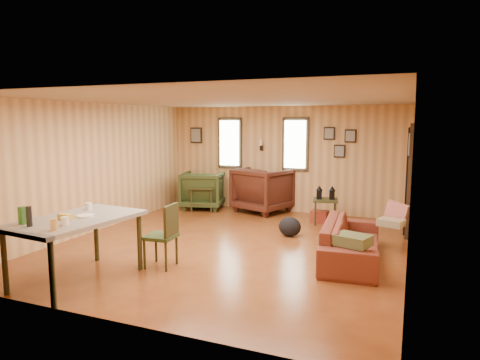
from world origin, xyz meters
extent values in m
cube|color=brown|center=(0.00, 0.00, -0.01)|extent=(5.50, 6.00, 0.02)
cube|color=#997C5B|center=(0.00, 0.00, 2.41)|extent=(5.50, 6.00, 0.02)
cube|color=tan|center=(0.00, 3.01, 1.20)|extent=(5.50, 0.02, 2.40)
cube|color=tan|center=(0.00, -3.01, 1.20)|extent=(5.50, 0.02, 2.40)
cube|color=tan|center=(-2.76, 0.00, 1.20)|extent=(0.02, 6.00, 2.40)
cube|color=tan|center=(2.76, 0.00, 1.20)|extent=(0.02, 6.00, 2.40)
cube|color=black|center=(-1.30, 2.97, 1.55)|extent=(0.60, 0.05, 1.20)
cube|color=#E0F2D1|center=(-1.30, 2.93, 1.55)|extent=(0.48, 0.04, 1.06)
cube|color=black|center=(0.30, 2.97, 1.55)|extent=(0.60, 0.05, 1.20)
cube|color=#E0F2D1|center=(0.30, 2.93, 1.55)|extent=(0.48, 0.04, 1.06)
cube|color=black|center=(-0.50, 2.95, 1.45)|extent=(0.07, 0.05, 0.12)
cylinder|color=silver|center=(-0.50, 2.89, 1.58)|extent=(0.07, 0.07, 0.14)
cube|color=black|center=(2.72, 1.95, 1.00)|extent=(0.06, 1.00, 2.05)
cube|color=black|center=(2.68, 1.95, 1.00)|extent=(0.04, 0.82, 1.90)
cube|color=black|center=(1.05, 2.97, 1.80)|extent=(0.24, 0.04, 0.28)
cube|color=#9E998C|center=(1.05, 2.94, 1.80)|extent=(0.19, 0.02, 0.22)
cube|color=black|center=(1.50, 2.97, 1.75)|extent=(0.24, 0.04, 0.28)
cube|color=#9E998C|center=(1.50, 2.94, 1.75)|extent=(0.19, 0.02, 0.22)
cube|color=black|center=(1.28, 2.97, 1.42)|extent=(0.24, 0.04, 0.28)
cube|color=#9E998C|center=(1.28, 2.94, 1.42)|extent=(0.19, 0.02, 0.22)
cube|color=black|center=(-2.20, 2.97, 1.72)|extent=(0.30, 0.04, 0.38)
cube|color=#9E998C|center=(-2.20, 2.94, 1.72)|extent=(0.24, 0.02, 0.31)
cube|color=black|center=(2.72, 0.85, 1.70)|extent=(0.04, 0.34, 0.42)
cube|color=#9E998C|center=(2.69, 0.85, 1.70)|extent=(0.02, 0.27, 0.34)
imported|color=maroon|center=(1.97, -0.05, 0.39)|extent=(0.75, 2.05, 0.79)
imported|color=#441F14|center=(-0.37, 2.74, 0.56)|extent=(1.38, 1.34, 1.12)
imported|color=#303D1B|center=(-1.83, 2.56, 0.48)|extent=(1.13, 1.09, 0.97)
cube|color=#333316|center=(-1.71, 2.32, 0.55)|extent=(0.66, 0.63, 0.04)
cube|color=#333316|center=(-1.71, 2.32, 0.18)|extent=(0.60, 0.57, 0.03)
cylinder|color=#333316|center=(-1.87, 2.07, 0.27)|extent=(0.05, 0.05, 0.54)
cylinder|color=#333316|center=(-1.43, 2.19, 0.27)|extent=(0.05, 0.05, 0.54)
cylinder|color=#333316|center=(-1.98, 2.45, 0.27)|extent=(0.05, 0.05, 0.54)
cylinder|color=#333316|center=(-1.54, 2.57, 0.27)|extent=(0.05, 0.05, 0.54)
cube|color=brown|center=(-1.82, 2.29, 0.63)|extent=(0.10, 0.05, 0.13)
cube|color=brown|center=(-1.61, 2.35, 0.63)|extent=(0.09, 0.04, 0.12)
cube|color=#333316|center=(1.17, 2.11, 0.49)|extent=(0.57, 0.57, 0.04)
cylinder|color=#333316|center=(1.01, 1.88, 0.24)|extent=(0.04, 0.04, 0.49)
cylinder|color=#333316|center=(1.39, 1.95, 0.24)|extent=(0.04, 0.04, 0.49)
cylinder|color=#333316|center=(0.94, 2.26, 0.24)|extent=(0.04, 0.04, 0.49)
cylinder|color=#333316|center=(1.32, 2.34, 0.24)|extent=(0.04, 0.04, 0.49)
cube|color=black|center=(1.04, 2.08, 0.59)|extent=(0.13, 0.13, 0.17)
cone|color=black|center=(1.04, 2.08, 0.73)|extent=(0.17, 0.17, 0.10)
cube|color=black|center=(1.29, 2.13, 0.59)|extent=(0.13, 0.13, 0.17)
cone|color=black|center=(1.29, 2.13, 0.73)|extent=(0.17, 0.17, 0.10)
cube|color=maroon|center=(1.04, 2.19, 0.12)|extent=(0.36, 0.27, 0.25)
ellipsoid|color=black|center=(0.77, 0.90, 0.18)|extent=(0.48, 0.41, 0.35)
cube|color=#494E2B|center=(2.07, -0.72, 0.49)|extent=(0.53, 0.47, 0.14)
cube|color=red|center=(2.55, 0.87, 0.59)|extent=(0.40, 0.21, 0.39)
cube|color=gray|center=(2.49, 0.60, 0.48)|extent=(0.44, 0.39, 0.11)
cube|color=gray|center=(-1.19, -2.25, 0.81)|extent=(1.15, 1.73, 0.05)
cylinder|color=#333316|center=(-1.67, -2.91, 0.39)|extent=(0.07, 0.07, 0.79)
cylinder|color=#333316|center=(-0.85, -3.00, 0.39)|extent=(0.07, 0.07, 0.79)
cylinder|color=#333316|center=(-1.53, -1.50, 0.39)|extent=(0.07, 0.07, 0.79)
cylinder|color=#333316|center=(-0.70, -1.58, 0.39)|extent=(0.07, 0.07, 0.79)
cylinder|color=white|center=(-1.03, -2.59, 0.89)|extent=(0.10, 0.10, 0.10)
cylinder|color=white|center=(-1.38, -1.79, 0.89)|extent=(0.10, 0.10, 0.10)
cube|color=#2A5E22|center=(-1.52, -2.74, 0.94)|extent=(0.08, 0.08, 0.21)
cylinder|color=black|center=(-1.36, -2.80, 0.96)|extent=(0.07, 0.07, 0.24)
cylinder|color=tan|center=(-0.96, -2.82, 0.90)|extent=(0.09, 0.09, 0.13)
cylinder|color=white|center=(-1.12, -2.14, 0.85)|extent=(0.24, 0.24, 0.02)
cube|color=gold|center=(-1.25, -2.35, 0.87)|extent=(0.20, 0.11, 0.07)
cube|color=#303D1B|center=(-0.50, -1.36, 0.44)|extent=(0.44, 0.44, 0.05)
cube|color=#333316|center=(-0.33, -1.35, 0.69)|extent=(0.07, 0.39, 0.45)
cylinder|color=#333316|center=(-0.65, -1.54, 0.22)|extent=(0.04, 0.04, 0.43)
cylinder|color=#333316|center=(-0.32, -1.52, 0.22)|extent=(0.04, 0.04, 0.43)
cylinder|color=#333316|center=(-0.68, -1.21, 0.22)|extent=(0.04, 0.04, 0.43)
cylinder|color=#333316|center=(-0.35, -1.19, 0.22)|extent=(0.04, 0.04, 0.43)
camera|label=1|loc=(2.76, -6.39, 2.05)|focal=32.00mm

